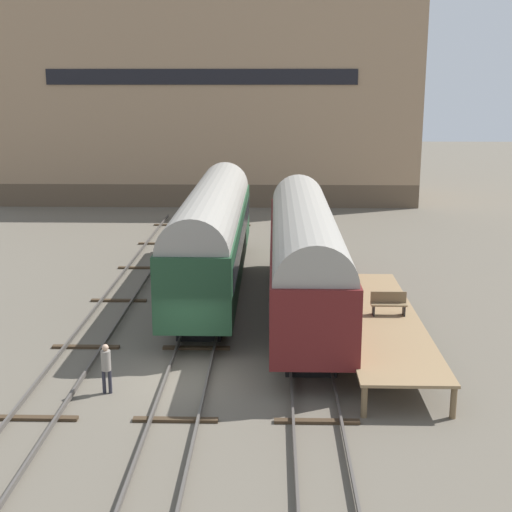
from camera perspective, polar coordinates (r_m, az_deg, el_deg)
The scene contains 10 objects.
ground_plane at distance 25.07m, azimuth -5.52°, elevation -9.92°, with size 200.00×200.00×0.00m, color #60594C.
track_left at distance 25.87m, azimuth -15.14°, elevation -9.24°, with size 2.60×60.00×0.26m.
track_middle at distance 25.01m, azimuth -5.53°, elevation -9.62°, with size 2.60×60.00×0.26m.
track_right at distance 24.87m, azimuth 4.49°, elevation -9.73°, with size 2.60×60.00×0.26m.
train_car_maroon at distance 30.93m, azimuth 3.89°, elevation 0.44°, with size 2.96×17.56×5.12m.
train_car_green at distance 34.64m, azimuth -3.48°, elevation 2.10°, with size 2.95×18.56×5.31m.
station_platform at distance 28.26m, azimuth 9.89°, elevation -5.01°, with size 3.02×12.81×1.12m.
bench at distance 28.47m, azimuth 10.57°, elevation -3.69°, with size 1.40×0.40×0.91m.
person_worker at distance 24.16m, azimuth -11.91°, elevation -8.45°, with size 0.32×0.32×1.72m.
warehouse_building at distance 63.69m, azimuth -3.82°, elevation 13.24°, with size 34.94×12.41×18.84m.
Camera 1 is at (2.95, -22.76, 10.08)m, focal length 50.00 mm.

